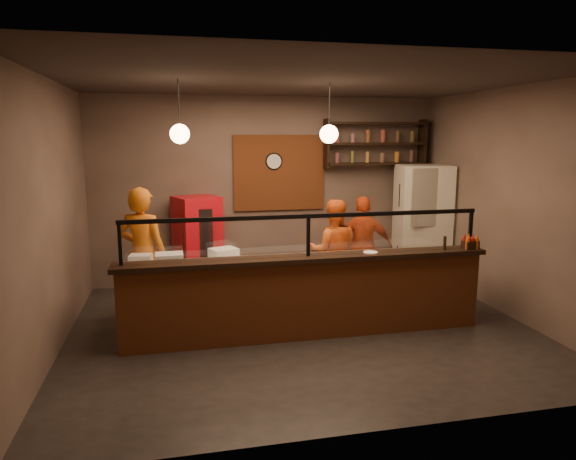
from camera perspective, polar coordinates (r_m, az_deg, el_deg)
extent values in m
plane|color=black|center=(6.96, 1.55, -10.86)|extent=(6.00, 6.00, 0.00)
plane|color=#362E2A|center=(6.53, 1.69, 16.33)|extent=(6.00, 6.00, 0.00)
plane|color=#6D5A50|center=(8.99, -2.25, 4.45)|extent=(6.00, 0.00, 6.00)
plane|color=#6D5A50|center=(6.52, -24.89, 1.29)|extent=(0.00, 5.00, 5.00)
plane|color=#6D5A50|center=(7.84, 23.44, 2.76)|extent=(0.00, 5.00, 5.00)
plane|color=#6D5A50|center=(4.21, 9.88, -2.36)|extent=(6.00, 0.00, 6.00)
cube|color=#994B21|center=(8.97, -0.97, 6.37)|extent=(1.60, 0.04, 1.30)
cube|color=#994B21|center=(6.52, 2.21, -7.69)|extent=(4.60, 0.25, 1.00)
cube|color=black|center=(6.38, 2.25, -3.16)|extent=(4.70, 0.37, 0.06)
cube|color=gray|center=(7.01, 1.17, -7.04)|extent=(4.60, 0.75, 0.85)
cube|color=silver|center=(6.89, 1.18, -3.47)|extent=(4.60, 0.75, 0.05)
cube|color=white|center=(6.32, 2.26, -0.69)|extent=(4.40, 0.02, 0.50)
cube|color=black|center=(6.28, 2.28, 1.55)|extent=(4.50, 0.05, 0.05)
cube|color=black|center=(6.15, -18.17, -1.50)|extent=(0.04, 0.04, 0.50)
cube|color=black|center=(6.32, 2.26, -0.69)|extent=(0.04, 0.04, 0.50)
cube|color=black|center=(7.20, 19.61, 0.08)|extent=(0.04, 0.04, 0.50)
cube|color=black|center=(9.31, 9.62, 7.30)|extent=(1.80, 0.28, 0.04)
cube|color=black|center=(9.30, 9.68, 9.45)|extent=(1.80, 0.28, 0.04)
cube|color=black|center=(9.30, 9.75, 11.61)|extent=(1.80, 0.28, 0.04)
cube|color=black|center=(9.00, 4.28, 9.54)|extent=(0.04, 0.28, 0.85)
cube|color=black|center=(9.67, 14.70, 9.29)|extent=(0.04, 0.28, 0.85)
cylinder|color=black|center=(8.93, -1.59, 7.64)|extent=(0.30, 0.04, 0.30)
cylinder|color=black|center=(6.51, -12.06, 13.48)|extent=(0.01, 0.01, 0.60)
sphere|color=#FFC98C|center=(6.50, -11.94, 10.40)|extent=(0.24, 0.24, 0.24)
cylinder|color=black|center=(6.81, 4.62, 13.52)|extent=(0.01, 0.01, 0.60)
sphere|color=#FFC98C|center=(6.80, 4.57, 10.57)|extent=(0.24, 0.24, 0.24)
imported|color=#C96213|center=(7.34, -15.83, -2.58)|extent=(0.79, 0.67, 1.85)
imported|color=#DD5814|center=(7.86, 5.04, -2.37)|extent=(0.89, 0.76, 1.59)
imported|color=#C73F12|center=(8.21, 8.37, -1.85)|extent=(0.98, 0.50, 1.60)
cube|color=beige|center=(9.25, 14.63, 0.67)|extent=(0.98, 0.94, 2.04)
cube|color=red|center=(8.63, -10.01, -1.45)|extent=(0.85, 0.82, 1.56)
cylinder|color=#EEE9CA|center=(7.18, 9.58, -2.78)|extent=(0.68, 0.68, 0.01)
cube|color=white|center=(6.82, -16.05, -3.21)|extent=(0.30, 0.25, 0.14)
cube|color=white|center=(6.83, -7.17, -2.73)|extent=(0.41, 0.37, 0.17)
cube|color=white|center=(6.63, -13.05, -3.28)|extent=(0.35, 0.28, 0.17)
cylinder|color=yellow|center=(6.80, -14.61, -3.50)|extent=(0.38, 0.14, 0.06)
cube|color=black|center=(7.19, 19.59, -1.55)|extent=(0.20, 0.17, 0.10)
cylinder|color=black|center=(7.00, 17.02, -1.39)|extent=(0.05, 0.05, 0.18)
cylinder|color=white|center=(6.62, 9.15, -2.47)|extent=(0.21, 0.21, 0.01)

